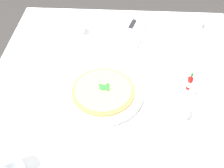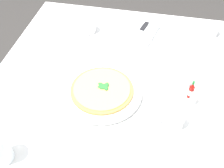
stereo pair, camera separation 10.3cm
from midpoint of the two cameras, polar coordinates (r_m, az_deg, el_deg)
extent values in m
plane|color=#33302D|center=(1.69, -0.65, -17.32)|extent=(8.00, 8.00, 0.00)
cube|color=white|center=(1.08, -0.98, 0.20)|extent=(1.05, 1.05, 0.02)
cube|color=white|center=(1.32, -24.05, -3.37)|extent=(1.05, 0.01, 0.28)
cube|color=white|center=(1.57, 0.40, 10.27)|extent=(0.01, 1.05, 0.28)
cylinder|color=brown|center=(1.72, -14.35, 2.60)|extent=(0.06, 0.06, 0.73)
cylinder|color=brown|center=(1.69, 15.01, 1.45)|extent=(0.06, 0.06, 0.73)
cylinder|color=white|center=(1.02, -4.75, -2.29)|extent=(0.18, 0.18, 0.01)
cylinder|color=white|center=(1.01, -4.79, -1.96)|extent=(0.31, 0.31, 0.01)
cylinder|color=#C68E47|center=(1.01, -4.82, -1.58)|extent=(0.24, 0.24, 0.01)
cylinder|color=#EAC66B|center=(1.00, -4.84, -1.32)|extent=(0.21, 0.21, 0.00)
ellipsoid|color=#2D7533|center=(1.00, -3.97, -0.63)|extent=(0.04, 0.02, 0.01)
ellipsoid|color=#2D7533|center=(1.01, -4.93, -0.60)|extent=(0.03, 0.04, 0.01)
ellipsoid|color=#2D7533|center=(1.00, -4.11, -0.93)|extent=(0.04, 0.03, 0.01)
ellipsoid|color=#2D7533|center=(1.00, -4.80, -1.04)|extent=(0.02, 0.04, 0.01)
cylinder|color=white|center=(1.32, -9.75, 10.35)|extent=(0.13, 0.13, 0.01)
cylinder|color=white|center=(1.30, -9.95, 11.57)|extent=(0.08, 0.08, 0.06)
torus|color=white|center=(1.26, -10.35, 10.38)|extent=(0.04, 0.01, 0.03)
cylinder|color=black|center=(1.28, -10.11, 12.58)|extent=(0.07, 0.07, 0.00)
cylinder|color=white|center=(1.40, 15.08, 11.61)|extent=(0.13, 0.13, 0.01)
cylinder|color=white|center=(1.38, 15.31, 12.61)|extent=(0.08, 0.08, 0.05)
torus|color=white|center=(1.39, 13.34, 13.32)|extent=(0.02, 0.03, 0.03)
cylinder|color=black|center=(1.37, 15.50, 13.38)|extent=(0.07, 0.07, 0.00)
cylinder|color=white|center=(0.97, 10.76, -6.85)|extent=(0.13, 0.13, 0.01)
cylinder|color=white|center=(0.94, 11.04, -5.63)|extent=(0.08, 0.08, 0.06)
torus|color=white|center=(0.92, 8.57, -6.76)|extent=(0.02, 0.03, 0.03)
cylinder|color=black|center=(0.92, 11.27, -4.62)|extent=(0.07, 0.07, 0.00)
cylinder|color=white|center=(1.20, 19.21, 3.94)|extent=(0.13, 0.13, 0.01)
cylinder|color=white|center=(1.18, 19.57, 5.03)|extent=(0.08, 0.08, 0.06)
cylinder|color=black|center=(1.17, 19.86, 5.90)|extent=(0.07, 0.07, 0.00)
cylinder|color=white|center=(0.87, -24.21, -15.37)|extent=(0.07, 0.07, 0.11)
cylinder|color=silver|center=(0.89, -23.78, -16.04)|extent=(0.06, 0.06, 0.06)
cube|color=white|center=(1.30, 1.39, 10.91)|extent=(0.24, 0.18, 0.02)
cube|color=silver|center=(1.26, 0.66, 10.14)|extent=(0.12, 0.05, 0.01)
cube|color=black|center=(1.33, 2.08, 12.56)|extent=(0.08, 0.04, 0.01)
cylinder|color=#B7140F|center=(1.05, 13.55, -0.05)|extent=(0.02, 0.02, 0.05)
cylinder|color=white|center=(1.05, 13.55, -0.05)|extent=(0.02, 0.02, 0.02)
cone|color=#B7140F|center=(1.03, 13.88, 1.31)|extent=(0.02, 0.02, 0.02)
cylinder|color=#1E722D|center=(1.02, 14.02, 1.86)|extent=(0.01, 0.01, 0.01)
cylinder|color=white|center=(1.04, 14.18, -1.48)|extent=(0.03, 0.03, 0.04)
cylinder|color=white|center=(1.04, 14.12, -1.70)|extent=(0.02, 0.02, 0.03)
sphere|color=silver|center=(1.02, 14.42, -0.58)|extent=(0.02, 0.02, 0.02)
cylinder|color=white|center=(1.07, 12.80, 0.79)|extent=(0.03, 0.03, 0.04)
cylinder|color=#38332D|center=(1.08, 12.74, 0.56)|extent=(0.02, 0.02, 0.03)
sphere|color=silver|center=(1.06, 13.00, 1.69)|extent=(0.02, 0.02, 0.02)
camera|label=1|loc=(0.05, -92.87, -3.04)|focal=42.83mm
camera|label=2|loc=(0.05, 87.13, 3.04)|focal=42.83mm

